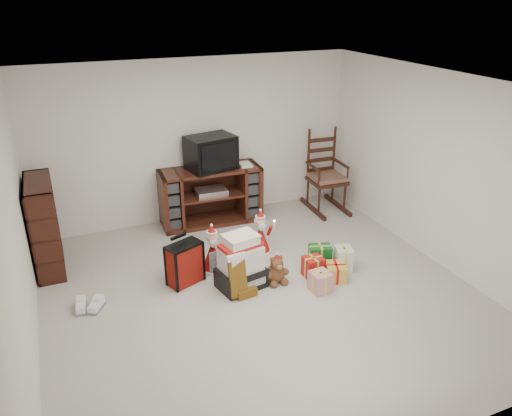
{
  "coord_description": "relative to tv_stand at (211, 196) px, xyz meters",
  "views": [
    {
      "loc": [
        -2.03,
        -4.69,
        3.39
      ],
      "look_at": [
        0.19,
        0.6,
        0.86
      ],
      "focal_mm": 35.0,
      "sensor_mm": 36.0,
      "label": 1
    }
  ],
  "objects": [
    {
      "name": "room",
      "position": [
        -0.1,
        -2.19,
        0.8
      ],
      "size": [
        5.01,
        5.01,
        2.51
      ],
      "color": "#AEA8A0",
      "rests_on": "ground"
    },
    {
      "name": "tv_stand",
      "position": [
        0.0,
        0.0,
        0.0
      ],
      "size": [
        1.57,
        0.62,
        0.89
      ],
      "rotation": [
        0.0,
        0.0,
        -0.05
      ],
      "color": "#431813",
      "rests_on": "floor"
    },
    {
      "name": "bookshelf",
      "position": [
        -2.4,
        -0.51,
        0.14
      ],
      "size": [
        0.33,
        0.99,
        1.21
      ],
      "color": "#37140F",
      "rests_on": "floor"
    },
    {
      "name": "rocking_chair",
      "position": [
        1.92,
        -0.19,
        0.03
      ],
      "size": [
        0.6,
        0.94,
        1.38
      ],
      "rotation": [
        0.0,
        0.0,
        -0.05
      ],
      "color": "#37140F",
      "rests_on": "floor"
    },
    {
      "name": "gift_pile",
      "position": [
        -0.25,
        -1.94,
        -0.14
      ],
      "size": [
        0.62,
        0.5,
        0.7
      ],
      "rotation": [
        0.0,
        0.0,
        0.2
      ],
      "color": "black",
      "rests_on": "floor"
    },
    {
      "name": "red_suitcase",
      "position": [
        -0.86,
        -1.6,
        -0.17
      ],
      "size": [
        0.47,
        0.36,
        0.64
      ],
      "rotation": [
        0.0,
        0.0,
        0.39
      ],
      "color": "maroon",
      "rests_on": "floor"
    },
    {
      "name": "stocking",
      "position": [
        -0.38,
        -2.16,
        -0.15
      ],
      "size": [
        0.29,
        0.15,
        0.59
      ],
      "primitive_type": null,
      "rotation": [
        0.0,
        0.0,
        0.13
      ],
      "color": "#0C7017",
      "rests_on": "floor"
    },
    {
      "name": "teddy_bear",
      "position": [
        0.19,
        -2.02,
        -0.28
      ],
      "size": [
        0.25,
        0.22,
        0.36
      ],
      "color": "brown",
      "rests_on": "floor"
    },
    {
      "name": "santa_figurine",
      "position": [
        0.31,
        -1.23,
        -0.2
      ],
      "size": [
        0.32,
        0.3,
        0.65
      ],
      "color": "maroon",
      "rests_on": "floor"
    },
    {
      "name": "mrs_claus_figurine",
      "position": [
        -0.45,
        -1.44,
        -0.19
      ],
      "size": [
        0.32,
        0.3,
        0.66
      ],
      "color": "maroon",
      "rests_on": "floor"
    },
    {
      "name": "sneaker_pair",
      "position": [
        -2.05,
        -1.72,
        -0.4
      ],
      "size": [
        0.36,
        0.28,
        0.09
      ],
      "rotation": [
        0.0,
        0.0,
        -0.3
      ],
      "color": "white",
      "rests_on": "floor"
    },
    {
      "name": "gift_cluster",
      "position": [
        0.86,
        -2.13,
        -0.32
      ],
      "size": [
        0.75,
        0.85,
        0.26
      ],
      "color": "#B51814",
      "rests_on": "floor"
    },
    {
      "name": "crt_television",
      "position": [
        0.03,
        -0.01,
        0.7
      ],
      "size": [
        0.78,
        0.63,
        0.51
      ],
      "rotation": [
        0.0,
        0.0,
        0.2
      ],
      "color": "black",
      "rests_on": "tv_stand"
    }
  ]
}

